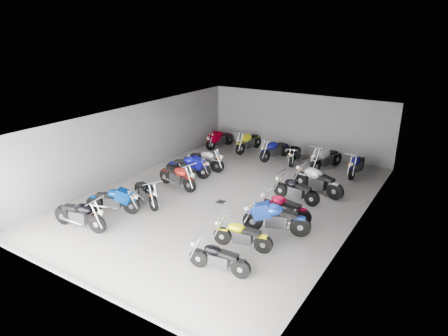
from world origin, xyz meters
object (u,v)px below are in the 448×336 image
at_px(motorcycle_left_d, 178,176).
at_px(motorcycle_back_f, 357,165).
at_px(drain_grate, 221,202).
at_px(motorcycle_left_e, 189,166).
at_px(motorcycle_back_d, 295,154).
at_px(motorcycle_back_e, 326,158).
at_px(motorcycle_right_a, 218,258).
at_px(motorcycle_right_f, 317,181).
at_px(motorcycle_right_b, 242,235).
at_px(motorcycle_left_c, 146,193).
at_px(motorcycle_left_f, 204,160).
at_px(motorcycle_back_a, 220,139).
at_px(motorcycle_right_e, 296,190).
at_px(motorcycle_right_c, 276,218).
at_px(motorcycle_right_d, 284,207).
at_px(motorcycle_back_b, 248,142).
at_px(motorcycle_left_a, 80,215).
at_px(motorcycle_left_b, 114,200).
at_px(motorcycle_back_c, 275,150).

height_order(motorcycle_left_d, motorcycle_back_f, motorcycle_left_d).
height_order(drain_grate, motorcycle_left_e, motorcycle_left_e).
bearing_deg(motorcycle_back_d, motorcycle_back_e, 168.24).
xyz_separation_m(drain_grate, motorcycle_back_f, (3.67, 5.82, 0.51)).
xyz_separation_m(motorcycle_left_d, motorcycle_back_e, (4.53, 5.57, 0.03)).
distance_m(motorcycle_right_a, motorcycle_right_f, 6.81).
bearing_deg(motorcycle_right_f, motorcycle_right_b, -170.86).
distance_m(motorcycle_left_c, motorcycle_left_f, 4.34).
bearing_deg(motorcycle_back_a, motorcycle_back_d, -172.15).
distance_m(motorcycle_left_f, motorcycle_right_a, 8.35).
bearing_deg(drain_grate, motorcycle_left_c, -143.51).
relative_size(motorcycle_right_e, motorcycle_back_d, 1.01).
height_order(motorcycle_right_c, motorcycle_right_d, motorcycle_right_c).
relative_size(motorcycle_left_e, motorcycle_back_b, 0.92).
xyz_separation_m(motorcycle_left_a, motorcycle_right_a, (5.34, 0.38, -0.07)).
bearing_deg(motorcycle_left_b, motorcycle_right_c, 83.93).
xyz_separation_m(motorcycle_back_b, motorcycle_back_d, (2.91, -0.46, -0.08)).
bearing_deg(motorcycle_right_c, motorcycle_back_c, 8.22).
bearing_deg(motorcycle_back_c, motorcycle_right_b, 125.66).
bearing_deg(motorcycle_back_e, motorcycle_left_d, 68.78).
distance_m(motorcycle_left_b, motorcycle_left_c, 1.28).
bearing_deg(motorcycle_right_d, motorcycle_back_f, -8.08).
relative_size(motorcycle_left_a, motorcycle_right_c, 0.98).
distance_m(motorcycle_right_d, motorcycle_right_e, 1.72).
distance_m(motorcycle_left_b, motorcycle_right_e, 6.93).
bearing_deg(motorcycle_right_f, motorcycle_back_d, 50.61).
xyz_separation_m(drain_grate, motorcycle_left_e, (-2.70, 1.50, 0.51)).
bearing_deg(motorcycle_left_b, motorcycle_back_f, 119.72).
bearing_deg(motorcycle_back_a, motorcycle_left_d, 116.33).
xyz_separation_m(motorcycle_back_a, motorcycle_back_b, (1.70, 0.26, 0.04)).
xyz_separation_m(motorcycle_left_c, motorcycle_right_f, (5.18, 4.53, 0.07)).
relative_size(motorcycle_back_b, motorcycle_back_e, 1.02).
relative_size(motorcycle_right_b, motorcycle_right_d, 0.96).
distance_m(motorcycle_left_f, motorcycle_right_d, 5.97).
bearing_deg(motorcycle_back_a, motorcycle_right_c, 143.98).
bearing_deg(motorcycle_right_b, motorcycle_back_a, 26.00).
relative_size(motorcycle_left_c, motorcycle_right_a, 1.03).
relative_size(motorcycle_left_b, motorcycle_right_b, 1.01).
bearing_deg(motorcycle_back_c, motorcycle_right_e, 141.20).
height_order(motorcycle_left_f, motorcycle_back_b, motorcycle_back_b).
height_order(drain_grate, motorcycle_back_d, motorcycle_back_d).
relative_size(drain_grate, motorcycle_back_a, 0.15).
xyz_separation_m(motorcycle_right_e, motorcycle_back_a, (-6.43, 4.46, 0.03)).
bearing_deg(motorcycle_left_f, motorcycle_right_e, 72.13).
distance_m(motorcycle_left_f, motorcycle_right_e, 5.16).
distance_m(motorcycle_left_f, motorcycle_right_f, 5.52).
distance_m(motorcycle_left_f, motorcycle_back_c, 3.90).
bearing_deg(motorcycle_left_f, motorcycle_back_e, 116.48).
relative_size(motorcycle_back_b, motorcycle_back_c, 1.07).
distance_m(motorcycle_left_e, motorcycle_back_e, 6.54).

